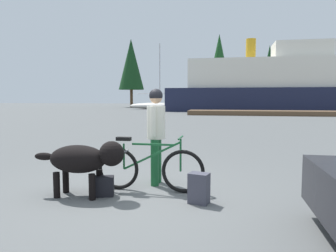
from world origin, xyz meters
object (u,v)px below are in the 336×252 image
bicycle (149,168)px  backpack (199,188)px  person_cyclist (156,127)px  dog (84,159)px  handbag_pannier (103,186)px  sailboat_moored (160,106)px  ferry_boat (278,86)px

bicycle → backpack: (0.85, -0.46, -0.16)m
person_cyclist → backpack: (0.83, -0.89, -0.78)m
bicycle → dog: size_ratio=1.21×
backpack → handbag_pannier: size_ratio=1.38×
bicycle → person_cyclist: 0.76m
handbag_pannier → sailboat_moored: 38.40m
person_cyclist → sailboat_moored: size_ratio=0.19×
backpack → ferry_boat: 34.15m
ferry_boat → sailboat_moored: size_ratio=2.79×
sailboat_moored → ferry_boat: bearing=-16.1°
dog → backpack: dog is taller
backpack → ferry_boat: size_ratio=0.02×
person_cyclist → sailboat_moored: (-7.93, 36.87, -0.51)m
backpack → sailboat_moored: 38.77m
bicycle → person_cyclist: bearing=87.5°
handbag_pannier → bicycle: bearing=32.1°
sailboat_moored → bicycle: bearing=-78.0°
bicycle → sailboat_moored: sailboat_moored is taller
backpack → handbag_pannier: 1.49m
backpack → ferry_boat: (5.82, 33.55, 2.62)m
person_cyclist → backpack: person_cyclist is taller
person_cyclist → sailboat_moored: bearing=102.1°
person_cyclist → backpack: bearing=-47.0°
bicycle → person_cyclist: person_cyclist is taller
backpack → sailboat_moored: (-8.77, 37.77, 0.27)m
bicycle → sailboat_moored: bearing=102.0°
ferry_boat → handbag_pannier: bearing=-102.3°
ferry_boat → person_cyclist: bearing=-101.5°
handbag_pannier → sailboat_moored: bearing=100.9°
backpack → bicycle: bearing=151.7°
dog → handbag_pannier: (0.27, 0.07, -0.42)m
dog → person_cyclist: bearing=44.3°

